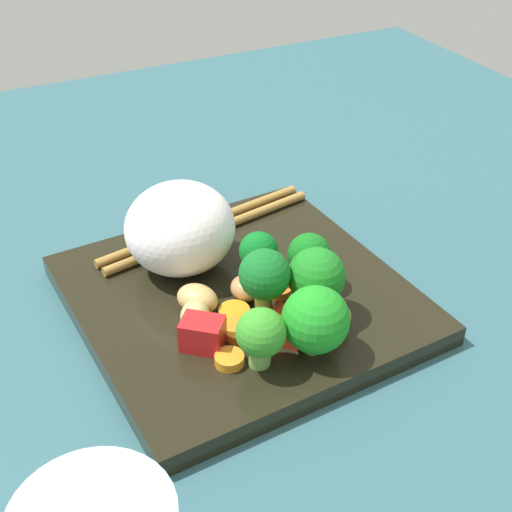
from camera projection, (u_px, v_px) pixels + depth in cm
name	position (u px, v px, depth cm)	size (l,w,h in cm)	color
ground_plane	(241.00, 317.00, 56.16)	(110.00, 110.00, 2.00)	#2E575F
square_plate	(240.00, 299.00, 55.11)	(24.27, 24.27, 1.67)	black
rice_mound	(180.00, 228.00, 55.27)	(8.83, 8.64, 7.27)	white
broccoli_floret_0	(309.00, 257.00, 53.57)	(3.36, 3.36, 4.70)	#80AD55
broccoli_floret_1	(267.00, 276.00, 49.42)	(3.71, 3.71, 6.13)	#84B451
broccoli_floret_2	(261.00, 335.00, 45.98)	(3.37, 3.37, 4.87)	#7EBB59
broccoli_floret_3	(315.00, 320.00, 47.10)	(4.68, 4.68, 5.43)	#7DB95B
broccoli_floret_4	(256.00, 251.00, 53.90)	(3.03, 3.03, 4.77)	olive
broccoli_floret_5	(316.00, 278.00, 50.31)	(4.22, 4.22, 5.74)	#69AF46
carrot_slice_0	(234.00, 313.00, 51.84)	(2.33, 2.33, 0.68)	orange
carrot_slice_1	(279.00, 290.00, 54.10)	(2.16, 2.16, 0.71)	orange
carrot_slice_2	(229.00, 359.00, 47.72)	(2.04, 2.04, 0.70)	orange
carrot_slice_3	(241.00, 331.00, 50.18)	(2.61, 2.61, 0.70)	orange
pepper_chunk_0	(287.00, 326.00, 49.46)	(2.26, 2.35, 2.20)	red
pepper_chunk_1	(203.00, 334.00, 48.68)	(2.91, 2.13, 2.30)	red
chicken_piece_0	(329.00, 319.00, 50.05)	(3.57, 2.67, 2.19)	tan
chicken_piece_1	(246.00, 288.00, 53.36)	(2.52, 2.33, 1.84)	tan
chicken_piece_2	(197.00, 299.00, 52.07)	(3.28, 2.49, 2.08)	tan
chicken_piece_3	(195.00, 317.00, 50.29)	(2.74, 2.18, 2.17)	tan
chopstick_pair	(207.00, 227.00, 61.41)	(20.71, 5.80, 0.80)	olive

